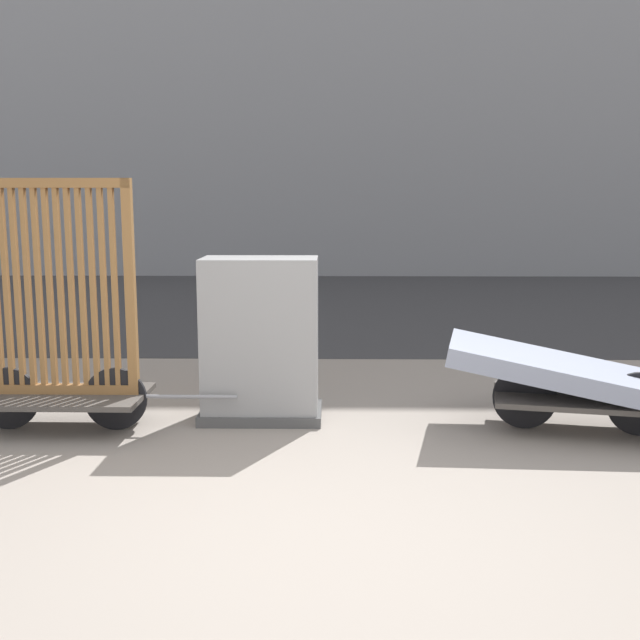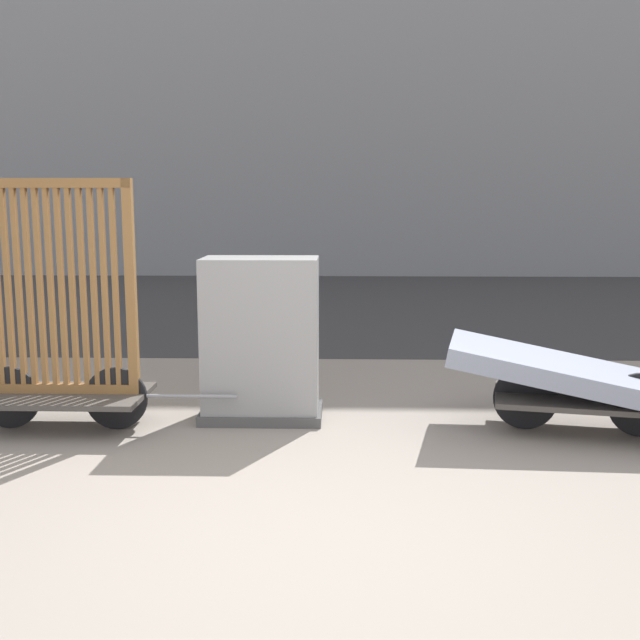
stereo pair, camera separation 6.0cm
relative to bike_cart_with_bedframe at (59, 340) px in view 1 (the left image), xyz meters
The scene contains 5 objects.
ground_plane 2.82m from the bike_cart_with_bedframe, 44.51° to the right, with size 60.00×60.00×0.00m, color gray.
road_strip 7.35m from the bike_cart_with_bedframe, 74.52° to the left, with size 56.00×8.98×0.01m.
bike_cart_with_bedframe is the anchor object (origin of this frame).
bike_cart_with_mattress 3.92m from the bike_cart_with_bedframe, ahead, with size 2.37×1.25×0.68m.
utility_cabinet 1.52m from the bike_cart_with_bedframe, 12.10° to the left, with size 0.96×0.58×1.28m.
Camera 1 is at (0.09, -3.53, 1.72)m, focal length 42.00 mm.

